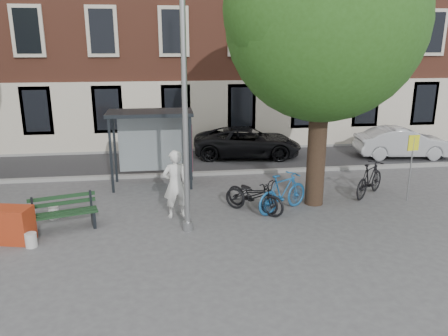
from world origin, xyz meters
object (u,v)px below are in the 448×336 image
at_px(bus_shelter, 162,131).
at_px(painter, 175,184).
at_px(car_silver, 402,143).
at_px(lamppost, 185,127).
at_px(bike_a, 254,196).
at_px(bike_d, 370,179).
at_px(bench, 64,215).
at_px(car_dark, 247,142).
at_px(bike_c, 252,194).
at_px(bike_b, 283,192).
at_px(red_stand, 13,225).
at_px(notice_sign, 412,153).

height_order(bus_shelter, painter, bus_shelter).
bearing_deg(car_silver, lamppost, 130.71).
distance_m(painter, car_silver, 11.43).
bearing_deg(bike_a, bike_d, -36.54).
height_order(bench, car_dark, car_dark).
distance_m(bike_a, bike_c, 0.25).
relative_size(bike_b, red_stand, 2.16).
distance_m(bike_a, red_stand, 6.45).
xyz_separation_m(lamppost, painter, (-0.28, 1.00, -1.80)).
distance_m(painter, red_stand, 4.26).
distance_m(bus_shelter, bike_b, 4.84).
relative_size(bike_b, notice_sign, 0.92).
bearing_deg(bike_c, car_silver, -7.69).
bearing_deg(bike_a, notice_sign, -46.29).
bearing_deg(car_silver, bench, 121.59).
relative_size(bike_c, car_silver, 0.46).
bearing_deg(bike_a, car_dark, 31.08).
bearing_deg(bench, car_silver, 9.34).
xyz_separation_m(bus_shelter, car_dark, (3.65, 3.49, -1.27)).
xyz_separation_m(painter, car_silver, (9.99, 5.55, -0.33)).
xyz_separation_m(bench, notice_sign, (10.27, 0.79, 1.17)).
relative_size(bus_shelter, bike_a, 1.48).
height_order(bench, notice_sign, notice_sign).
height_order(bus_shelter, bike_c, bus_shelter).
xyz_separation_m(bike_a, bike_d, (4.02, 0.96, 0.06)).
bearing_deg(painter, lamppost, 89.83).
height_order(bike_d, notice_sign, notice_sign).
distance_m(lamppost, bench, 4.08).
height_order(bench, bike_c, bike_c).
bearing_deg(bike_d, bike_a, 62.02).
xyz_separation_m(bike_b, notice_sign, (4.13, 0.31, 1.00)).
bearing_deg(notice_sign, bike_a, 178.22).
distance_m(bench, red_stand, 1.26).
distance_m(bike_a, car_silver, 9.50).
bearing_deg(notice_sign, car_silver, 57.22).
xyz_separation_m(bus_shelter, bike_a, (2.61, -3.11, -1.41)).
bearing_deg(bike_b, bus_shelter, 16.93).
relative_size(bike_c, red_stand, 2.05).
bearing_deg(notice_sign, painter, 177.03).
bearing_deg(bike_a, car_silver, -14.18).
bearing_deg(bench, painter, -6.56).
xyz_separation_m(bike_b, red_stand, (-7.22, -1.13, -0.14)).
bearing_deg(red_stand, bus_shelter, 48.42).
distance_m(bike_a, bike_b, 0.87).
xyz_separation_m(bike_b, car_silver, (6.84, 5.54, 0.07)).
xyz_separation_m(bike_c, bike_d, (4.02, 0.71, 0.08)).
distance_m(car_silver, notice_sign, 5.96).
height_order(bus_shelter, car_silver, bus_shelter).
relative_size(lamppost, notice_sign, 2.88).
height_order(car_dark, notice_sign, notice_sign).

